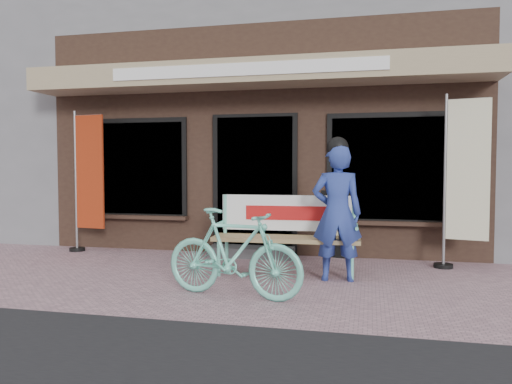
% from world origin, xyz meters
% --- Properties ---
extents(ground, '(70.00, 70.00, 0.00)m').
position_xyz_m(ground, '(0.00, 0.00, 0.00)').
color(ground, '#AC838E').
rests_on(ground, ground).
extents(storefront, '(7.00, 6.77, 6.00)m').
position_xyz_m(storefront, '(0.00, 4.96, 2.99)').
color(storefront, black).
rests_on(storefront, ground).
extents(bench, '(1.88, 0.55, 1.01)m').
position_xyz_m(bench, '(0.73, 0.69, 0.59)').
color(bench, '#6DD5BA').
rests_on(bench, ground).
extents(person, '(0.64, 0.47, 1.74)m').
position_xyz_m(person, '(1.38, 0.44, 0.86)').
color(person, navy).
rests_on(person, ground).
extents(bicycle, '(1.62, 0.73, 0.94)m').
position_xyz_m(bicycle, '(0.37, -0.60, 0.47)').
color(bicycle, '#6DD5BA').
rests_on(bicycle, ground).
extents(nobori_red, '(0.67, 0.28, 2.28)m').
position_xyz_m(nobori_red, '(-2.67, 1.58, 1.17)').
color(nobori_red, gray).
rests_on(nobori_red, ground).
extents(nobori_cream, '(0.70, 0.31, 2.36)m').
position_xyz_m(nobori_cream, '(2.99, 1.47, 1.22)').
color(nobori_cream, gray).
rests_on(nobori_cream, ground).
extents(menu_stand, '(0.52, 0.23, 1.02)m').
position_xyz_m(menu_stand, '(1.25, 1.98, 0.52)').
color(menu_stand, black).
rests_on(menu_stand, ground).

